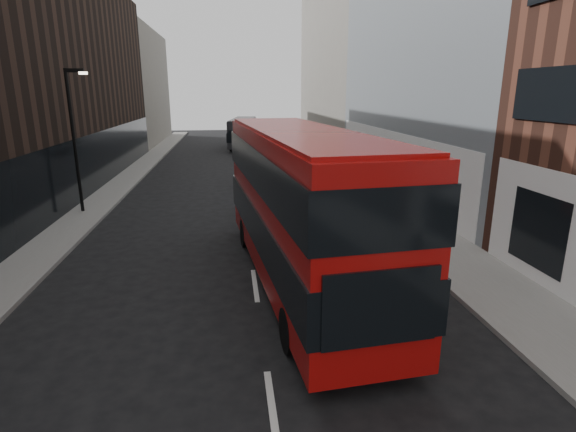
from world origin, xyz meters
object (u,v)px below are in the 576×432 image
object	(u,v)px
car_b	(255,176)
street_lamp	(75,132)
red_bus	(300,201)
car_c	(270,157)
grey_bus	(243,132)
car_a	(271,201)

from	to	relation	value
car_b	street_lamp	bearing A→B (deg)	-140.14
red_bus	car_c	xyz separation A→B (m)	(1.13, 23.99, -1.98)
grey_bus	car_c	world-z (taller)	grey_bus
red_bus	car_b	size ratio (longest dim) A/B	3.15
car_a	red_bus	bearing A→B (deg)	-93.36
street_lamp	car_c	bearing A→B (deg)	52.38
grey_bus	car_a	xyz separation A→B (m)	(0.52, -28.74, -0.97)
red_bus	car_c	world-z (taller)	red_bus
car_a	car_c	distance (m)	15.52
street_lamp	car_b	world-z (taller)	street_lamp
grey_bus	car_c	bearing A→B (deg)	-74.60
car_b	car_c	bearing A→B (deg)	83.87
street_lamp	car_a	distance (m)	10.24
grey_bus	car_c	size ratio (longest dim) A/B	1.85
street_lamp	car_c	world-z (taller)	street_lamp
grey_bus	car_b	distance (m)	21.21
street_lamp	grey_bus	bearing A→B (deg)	71.73
car_b	car_a	bearing A→B (deg)	-80.98
car_a	car_b	distance (m)	7.57
street_lamp	red_bus	size ratio (longest dim) A/B	0.56
red_bus	car_a	xyz separation A→B (m)	(-0.15, 8.52, -2.03)
car_a	grey_bus	bearing A→B (deg)	86.65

